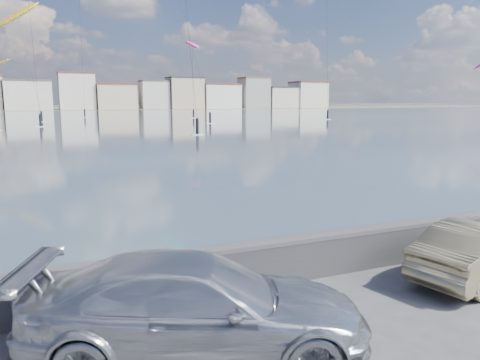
# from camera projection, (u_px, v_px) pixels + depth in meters

# --- Properties ---
(ground) EXTENTS (700.00, 700.00, 0.00)m
(ground) POSITION_uv_depth(u_px,v_px,m) (280.00, 353.00, 7.72)
(ground) COLOR #333335
(ground) RESTS_ON ground
(bay_water) EXTENTS (500.00, 177.00, 0.00)m
(bay_water) POSITION_uv_depth(u_px,v_px,m) (57.00, 121.00, 90.55)
(bay_water) COLOR #304350
(bay_water) RESTS_ON ground
(far_shore_strip) EXTENTS (500.00, 60.00, 0.00)m
(far_shore_strip) POSITION_uv_depth(u_px,v_px,m) (46.00, 109.00, 188.77)
(far_shore_strip) COLOR #4C473D
(far_shore_strip) RESTS_ON ground
(seawall) EXTENTS (400.00, 0.36, 1.08)m
(seawall) POSITION_uv_depth(u_px,v_px,m) (221.00, 267.00, 10.07)
(seawall) COLOR #28282B
(seawall) RESTS_ON ground
(far_buildings) EXTENTS (240.79, 13.26, 14.60)m
(far_buildings) POSITION_uv_depth(u_px,v_px,m) (50.00, 94.00, 175.58)
(far_buildings) COLOR beige
(far_buildings) RESTS_ON ground
(car_silver) EXTENTS (6.05, 4.17, 1.63)m
(car_silver) POSITION_uv_depth(u_px,v_px,m) (197.00, 307.00, 7.59)
(car_silver) COLOR #B1B3B9
(car_silver) RESTS_ON ground
(kitesurfer_5) EXTENTS (8.75, 9.61, 23.01)m
(kitesurfer_5) POSITION_uv_depth(u_px,v_px,m) (18.00, 16.00, 87.73)
(kitesurfer_5) COLOR #BF8C19
(kitesurfer_5) RESTS_ON ground
(kitesurfer_12) EXTENTS (5.24, 14.34, 18.53)m
(kitesurfer_12) POSITION_uv_depth(u_px,v_px,m) (192.00, 45.00, 109.06)
(kitesurfer_12) COLOR #E5338C
(kitesurfer_12) RESTS_ON ground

